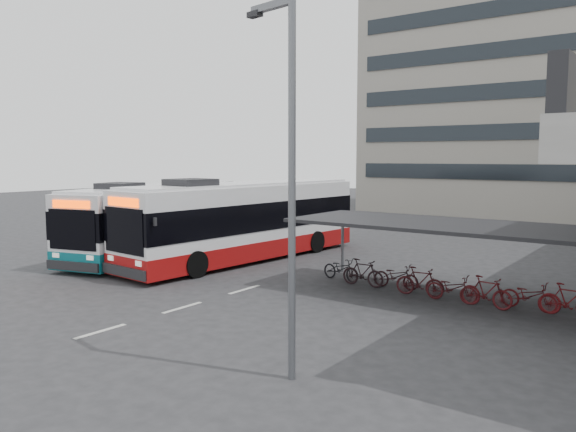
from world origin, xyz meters
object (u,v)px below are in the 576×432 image
Objects in this scene: bus_teal at (160,219)px; pedestrian at (188,249)px; lamp_post at (288,166)px; bus_main at (246,221)px.

pedestrian is (4.24, -2.19, -0.78)m from bus_teal.
pedestrian is 12.92m from lamp_post.
pedestrian is (-0.46, -3.22, -0.89)m from bus_main.
bus_teal is at bearing 157.86° from lamp_post.
bus_main is at bearing 1.62° from pedestrian.
bus_teal reaches higher than pedestrian.
lamp_post is (14.54, -9.09, 2.86)m from bus_teal.
bus_main is 14.39m from lamp_post.
bus_teal is (-4.69, -1.04, -0.11)m from bus_main.
bus_teal is 1.56× the size of lamp_post.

